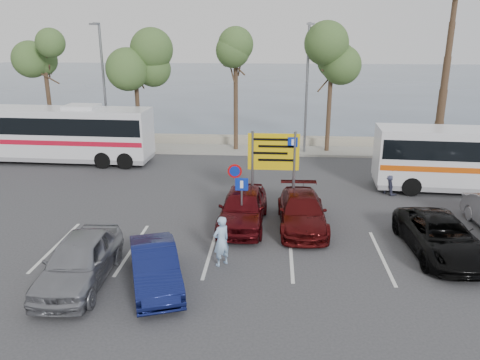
# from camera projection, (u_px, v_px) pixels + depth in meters

# --- Properties ---
(ground) EXTENTS (120.00, 120.00, 0.00)m
(ground) POSITION_uv_depth(u_px,v_px,m) (245.00, 240.00, 17.83)
(ground) COLOR #333336
(ground) RESTS_ON ground
(kerb_strip) EXTENTS (44.00, 2.40, 0.15)m
(kerb_strip) POSITION_uv_depth(u_px,v_px,m) (258.00, 150.00, 31.12)
(kerb_strip) COLOR gray
(kerb_strip) RESTS_ON ground
(seawall) EXTENTS (48.00, 0.80, 0.60)m
(seawall) POSITION_uv_depth(u_px,v_px,m) (259.00, 140.00, 32.95)
(seawall) COLOR gray
(seawall) RESTS_ON ground
(sea) EXTENTS (140.00, 140.00, 0.00)m
(sea) POSITION_uv_depth(u_px,v_px,m) (268.00, 82.00, 74.88)
(sea) COLOR #38485A
(sea) RESTS_ON ground
(tree_far_left) EXTENTS (3.20, 3.20, 7.60)m
(tree_far_left) POSITION_uv_depth(u_px,v_px,m) (43.00, 53.00, 30.20)
(tree_far_left) COLOR #382619
(tree_far_left) RESTS_ON kerb_strip
(tree_left) EXTENTS (3.20, 3.20, 7.20)m
(tree_left) POSITION_uv_depth(u_px,v_px,m) (134.00, 58.00, 29.88)
(tree_left) COLOR #382619
(tree_left) RESTS_ON kerb_strip
(tree_mid) EXTENTS (3.20, 3.20, 8.00)m
(tree_mid) POSITION_uv_depth(u_px,v_px,m) (236.00, 48.00, 29.24)
(tree_mid) COLOR #382619
(tree_mid) RESTS_ON kerb_strip
(tree_right) EXTENTS (3.20, 3.20, 7.40)m
(tree_right) POSITION_uv_depth(u_px,v_px,m) (332.00, 56.00, 28.97)
(tree_right) COLOR #382619
(tree_right) RESTS_ON kerb_strip
(street_lamp_left) EXTENTS (0.45, 1.15, 8.01)m
(street_lamp_left) POSITION_uv_depth(u_px,v_px,m) (103.00, 81.00, 29.99)
(street_lamp_left) COLOR slate
(street_lamp_left) RESTS_ON kerb_strip
(street_lamp_right) EXTENTS (0.45, 1.15, 8.01)m
(street_lamp_right) POSITION_uv_depth(u_px,v_px,m) (307.00, 82.00, 29.09)
(street_lamp_right) COLOR slate
(street_lamp_right) RESTS_ON kerb_strip
(direction_sign) EXTENTS (2.20, 0.12, 3.60)m
(direction_sign) POSITION_uv_depth(u_px,v_px,m) (273.00, 158.00, 20.07)
(direction_sign) COLOR slate
(direction_sign) RESTS_ON ground
(sign_no_stop) EXTENTS (0.60, 0.08, 2.35)m
(sign_no_stop) POSITION_uv_depth(u_px,v_px,m) (235.00, 182.00, 19.67)
(sign_no_stop) COLOR slate
(sign_no_stop) RESTS_ON ground
(sign_parking) EXTENTS (0.50, 0.07, 2.25)m
(sign_parking) POSITION_uv_depth(u_px,v_px,m) (242.00, 197.00, 18.16)
(sign_parking) COLOR slate
(sign_parking) RESTS_ON ground
(lane_markings) EXTENTS (12.02, 4.20, 0.01)m
(lane_markings) POSITION_uv_depth(u_px,v_px,m) (212.00, 251.00, 16.96)
(lane_markings) COLOR silver
(lane_markings) RESTS_ON ground
(coach_bus_left) EXTENTS (11.36, 2.81, 3.52)m
(coach_bus_left) POSITION_uv_depth(u_px,v_px,m) (58.00, 136.00, 28.15)
(coach_bus_left) COLOR silver
(coach_bus_left) RESTS_ON ground
(car_silver_a) EXTENTS (1.96, 4.57, 1.54)m
(car_silver_a) POSITION_uv_depth(u_px,v_px,m) (79.00, 261.00, 14.62)
(car_silver_a) COLOR gray
(car_silver_a) RESTS_ON ground
(car_blue) EXTENTS (2.60, 4.18, 1.30)m
(car_blue) POSITION_uv_depth(u_px,v_px,m) (155.00, 267.00, 14.49)
(car_blue) COLOR #10184D
(car_blue) RESTS_ON ground
(car_maroon) EXTENTS (1.99, 4.64, 1.33)m
(car_maroon) POSITION_uv_depth(u_px,v_px,m) (302.00, 211.00, 18.91)
(car_maroon) COLOR #4C0C0D
(car_maroon) RESTS_ON ground
(car_red) EXTENTS (2.02, 4.60, 1.54)m
(car_red) POSITION_uv_depth(u_px,v_px,m) (243.00, 207.00, 19.04)
(car_red) COLOR #4C0A0F
(car_red) RESTS_ON ground
(suv_black) EXTENTS (2.52, 4.94, 1.34)m
(suv_black) POSITION_uv_depth(u_px,v_px,m) (441.00, 236.00, 16.58)
(suv_black) COLOR black
(suv_black) RESTS_ON ground
(pedestrian_near) EXTENTS (0.75, 0.75, 1.76)m
(pedestrian_near) POSITION_uv_depth(u_px,v_px,m) (221.00, 241.00, 15.71)
(pedestrian_near) COLOR #9ABEE1
(pedestrian_near) RESTS_ON ground
(pedestrian_far) EXTENTS (1.18, 1.21, 1.96)m
(pedestrian_far) POSITION_uv_depth(u_px,v_px,m) (390.00, 174.00, 22.74)
(pedestrian_far) COLOR #32344B
(pedestrian_far) RESTS_ON ground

